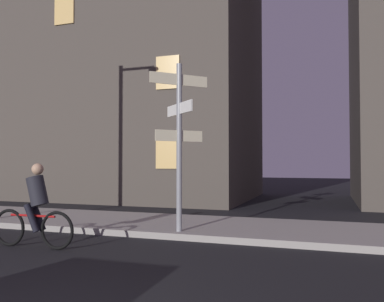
# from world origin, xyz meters

# --- Properties ---
(sidewalk_kerb) EXTENTS (40.00, 2.93, 0.14)m
(sidewalk_kerb) POSITION_xyz_m (0.00, 6.55, 0.07)
(sidewalk_kerb) COLOR #9E9991
(sidewalk_kerb) RESTS_ON ground_plane
(signpost) EXTENTS (0.99, 0.99, 3.65)m
(signpost) POSITION_xyz_m (-0.53, 5.39, 2.27)
(signpost) COLOR gray
(signpost) RESTS_ON sidewalk_kerb
(cyclist) EXTENTS (1.82, 0.33, 1.61)m
(cyclist) POSITION_xyz_m (-2.77, 3.54, 0.75)
(cyclist) COLOR black
(cyclist) RESTS_ON ground_plane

